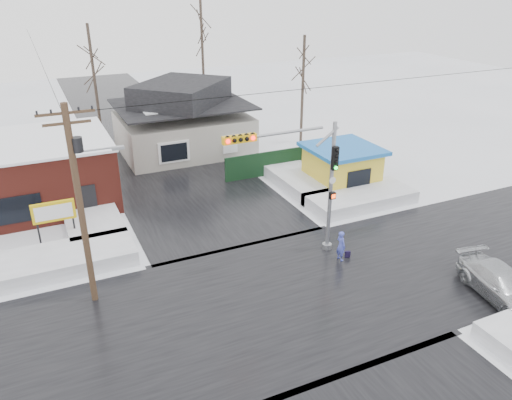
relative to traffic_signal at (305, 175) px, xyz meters
name	(u,v)px	position (x,y,z in m)	size (l,w,h in m)	color
ground	(287,297)	(-2.43, -2.97, -4.54)	(120.00, 120.00, 0.00)	white
road_ns	(287,297)	(-2.43, -2.97, -4.53)	(10.00, 120.00, 0.02)	black
road_ew	(287,297)	(-2.43, -2.97, -4.53)	(120.00, 10.00, 0.02)	black
snowbank_nw	(63,260)	(-11.43, 4.03, -4.14)	(7.00, 3.00, 0.80)	white
snowbank_ne	(360,198)	(6.57, 4.03, -4.14)	(7.00, 3.00, 0.80)	white
snowbank_nside_w	(90,213)	(-9.43, 9.03, -4.14)	(3.00, 8.00, 0.80)	white
snowbank_nside_e	(295,177)	(4.57, 9.03, -4.14)	(3.00, 8.00, 0.80)	white
traffic_signal	(305,175)	(0.00, 0.00, 0.00)	(6.05, 0.68, 7.00)	gray
utility_pole	(80,196)	(-10.36, 0.53, 0.57)	(3.15, 0.44, 9.00)	#382619
brick_building	(10,175)	(-13.43, 13.03, -2.46)	(12.20, 8.20, 4.12)	maroon
marquee_sign	(54,213)	(-11.43, 6.53, -2.62)	(2.20, 0.21, 2.55)	black
house	(183,120)	(-0.43, 19.03, -1.92)	(10.40, 8.40, 5.76)	#B1AB9F
kiosk	(342,167)	(7.07, 7.03, -3.08)	(4.60, 4.60, 2.88)	yellow
fence	(276,162)	(4.07, 11.03, -3.64)	(8.00, 0.12, 1.80)	black
tree_far_left	(91,50)	(-6.43, 23.03, 3.41)	(3.00, 3.00, 10.00)	#332821
tree_far_mid	(201,22)	(3.57, 25.03, 5.00)	(3.00, 3.00, 12.00)	#332821
tree_far_right	(304,58)	(9.57, 17.03, 2.62)	(3.00, 3.00, 9.00)	#332821
pedestrian	(341,246)	(1.57, -1.23, -3.72)	(0.59, 0.39, 1.63)	#444FBE
car	(502,285)	(6.30, -7.07, -3.84)	(1.95, 4.81, 1.39)	#B3B7BB
shopping_bag	(348,255)	(2.05, -1.20, -4.36)	(0.28, 0.12, 0.35)	black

